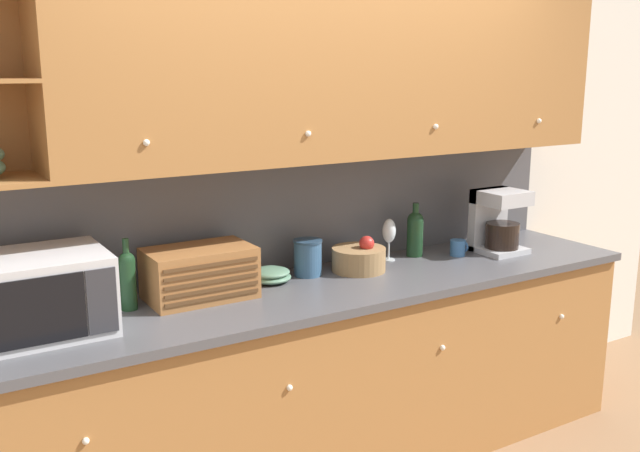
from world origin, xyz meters
The scene contains 15 objects.
ground_plane centered at (0.00, 0.00, 0.00)m, with size 24.00×24.00×0.00m, color #896647.
wall_back centered at (0.00, 0.03, 1.30)m, with size 5.69×0.06×2.60m.
counter_unit centered at (0.00, -0.33, 0.48)m, with size 3.31×0.69×0.95m.
backsplash_panel centered at (0.00, -0.01, 1.24)m, with size 3.29×0.01×0.57m.
upper_cabinets centered at (0.17, -0.18, 1.91)m, with size 3.29×0.39×0.78m.
microwave centered at (-1.28, -0.29, 1.10)m, with size 0.50×0.42×0.31m.
wine_bottle centered at (-0.92, -0.20, 1.09)m, with size 0.07×0.07×0.31m.
bread_box centered at (-0.61, -0.21, 1.06)m, with size 0.46×0.29×0.23m.
bowl_stack_on_counter centered at (-0.23, -0.16, 0.98)m, with size 0.20×0.20×0.07m.
storage_canister centered at (-0.03, -0.16, 1.04)m, with size 0.14×0.14×0.18m.
fruit_basket centered at (0.23, -0.22, 1.01)m, with size 0.27×0.27×0.18m.
wine_glass centered at (0.48, -0.14, 1.10)m, with size 0.07×0.07×0.22m.
second_wine_bottle centered at (0.65, -0.14, 1.08)m, with size 0.09×0.09×0.29m.
mug centered at (0.85, -0.26, 0.99)m, with size 0.09×0.08×0.09m.
coffee_maker centered at (1.09, -0.30, 1.12)m, with size 0.25×0.24×0.34m.
Camera 1 is at (-1.72, -3.05, 1.95)m, focal length 40.00 mm.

